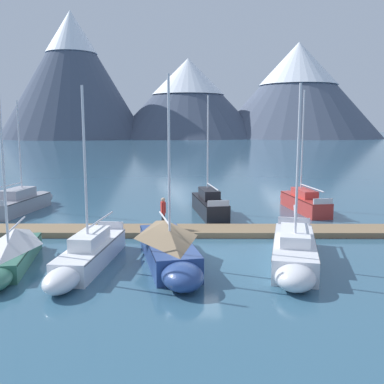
{
  "coord_description": "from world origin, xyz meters",
  "views": [
    {
      "loc": [
        -0.27,
        -19.32,
        5.91
      ],
      "look_at": [
        0.0,
        6.0,
        2.0
      ],
      "focal_mm": 40.74,
      "sensor_mm": 36.0,
      "label": 1
    }
  ],
  "objects_px": {
    "sailboat_mid_dock_port": "(87,255)",
    "sailboat_mid_dock_starboard": "(169,246)",
    "person_on_dock": "(163,211)",
    "sailboat_outer_slip": "(294,252)",
    "sailboat_far_berth": "(208,203)",
    "sailboat_second_berth": "(12,250)",
    "sailboat_nearest_berth": "(22,202)",
    "sailboat_end_of_dock": "(302,201)"
  },
  "relations": [
    {
      "from": "sailboat_nearest_berth",
      "to": "sailboat_end_of_dock",
      "type": "height_order",
      "value": "sailboat_end_of_dock"
    },
    {
      "from": "sailboat_mid_dock_port",
      "to": "sailboat_second_berth",
      "type": "bearing_deg",
      "value": 174.27
    },
    {
      "from": "sailboat_mid_dock_port",
      "to": "sailboat_mid_dock_starboard",
      "type": "relative_size",
      "value": 0.94
    },
    {
      "from": "sailboat_outer_slip",
      "to": "sailboat_far_berth",
      "type": "bearing_deg",
      "value": 105.64
    },
    {
      "from": "sailboat_second_berth",
      "to": "sailboat_end_of_dock",
      "type": "height_order",
      "value": "sailboat_end_of_dock"
    },
    {
      "from": "sailboat_mid_dock_port",
      "to": "sailboat_mid_dock_starboard",
      "type": "xyz_separation_m",
      "value": [
        3.38,
        0.48,
        0.25
      ]
    },
    {
      "from": "sailboat_second_berth",
      "to": "person_on_dock",
      "type": "bearing_deg",
      "value": 42.63
    },
    {
      "from": "sailboat_mid_dock_starboard",
      "to": "sailboat_second_berth",
      "type": "bearing_deg",
      "value": -178.59
    },
    {
      "from": "sailboat_mid_dock_port",
      "to": "sailboat_outer_slip",
      "type": "relative_size",
      "value": 0.99
    },
    {
      "from": "sailboat_far_berth",
      "to": "sailboat_outer_slip",
      "type": "distance_m",
      "value": 11.59
    },
    {
      "from": "sailboat_outer_slip",
      "to": "person_on_dock",
      "type": "height_order",
      "value": "sailboat_outer_slip"
    },
    {
      "from": "sailboat_mid_dock_port",
      "to": "sailboat_far_berth",
      "type": "xyz_separation_m",
      "value": [
        5.56,
        11.42,
        0.11
      ]
    },
    {
      "from": "sailboat_outer_slip",
      "to": "sailboat_end_of_dock",
      "type": "relative_size",
      "value": 0.91
    },
    {
      "from": "sailboat_far_berth",
      "to": "sailboat_end_of_dock",
      "type": "xyz_separation_m",
      "value": [
        6.65,
        1.02,
        -0.05
      ]
    },
    {
      "from": "sailboat_nearest_berth",
      "to": "sailboat_far_berth",
      "type": "relative_size",
      "value": 0.96
    },
    {
      "from": "sailboat_far_berth",
      "to": "sailboat_end_of_dock",
      "type": "relative_size",
      "value": 0.95
    },
    {
      "from": "sailboat_second_berth",
      "to": "sailboat_mid_dock_port",
      "type": "xyz_separation_m",
      "value": [
        3.2,
        -0.32,
        -0.13
      ]
    },
    {
      "from": "sailboat_end_of_dock",
      "to": "sailboat_mid_dock_starboard",
      "type": "bearing_deg",
      "value": -126.46
    },
    {
      "from": "sailboat_second_berth",
      "to": "sailboat_far_berth",
      "type": "height_order",
      "value": "sailboat_second_berth"
    },
    {
      "from": "sailboat_nearest_berth",
      "to": "sailboat_end_of_dock",
      "type": "xyz_separation_m",
      "value": [
        19.55,
        0.06,
        -0.0
      ]
    },
    {
      "from": "sailboat_end_of_dock",
      "to": "person_on_dock",
      "type": "xyz_separation_m",
      "value": [
        -9.36,
        -6.55,
        0.62
      ]
    },
    {
      "from": "sailboat_mid_dock_port",
      "to": "person_on_dock",
      "type": "relative_size",
      "value": 4.41
    },
    {
      "from": "sailboat_far_berth",
      "to": "sailboat_mid_dock_starboard",
      "type": "bearing_deg",
      "value": -101.29
    },
    {
      "from": "sailboat_end_of_dock",
      "to": "person_on_dock",
      "type": "relative_size",
      "value": 4.9
    },
    {
      "from": "sailboat_second_berth",
      "to": "sailboat_end_of_dock",
      "type": "distance_m",
      "value": 19.6
    },
    {
      "from": "person_on_dock",
      "to": "sailboat_end_of_dock",
      "type": "bearing_deg",
      "value": 34.95
    },
    {
      "from": "sailboat_second_berth",
      "to": "person_on_dock",
      "type": "distance_m",
      "value": 8.24
    },
    {
      "from": "sailboat_mid_dock_port",
      "to": "sailboat_nearest_berth",
      "type": "bearing_deg",
      "value": 120.69
    },
    {
      "from": "sailboat_outer_slip",
      "to": "sailboat_end_of_dock",
      "type": "distance_m",
      "value": 12.68
    },
    {
      "from": "sailboat_nearest_berth",
      "to": "sailboat_outer_slip",
      "type": "height_order",
      "value": "sailboat_nearest_berth"
    },
    {
      "from": "sailboat_outer_slip",
      "to": "sailboat_mid_dock_starboard",
      "type": "bearing_deg",
      "value": 177.49
    },
    {
      "from": "sailboat_far_berth",
      "to": "sailboat_end_of_dock",
      "type": "distance_m",
      "value": 6.73
    },
    {
      "from": "sailboat_outer_slip",
      "to": "person_on_dock",
      "type": "relative_size",
      "value": 4.48
    },
    {
      "from": "sailboat_nearest_berth",
      "to": "sailboat_outer_slip",
      "type": "xyz_separation_m",
      "value": [
        16.03,
        -12.12,
        -0.03
      ]
    },
    {
      "from": "person_on_dock",
      "to": "sailboat_mid_dock_starboard",
      "type": "bearing_deg",
      "value": -84.36
    },
    {
      "from": "sailboat_nearest_berth",
      "to": "sailboat_second_berth",
      "type": "height_order",
      "value": "sailboat_second_berth"
    },
    {
      "from": "sailboat_mid_dock_port",
      "to": "sailboat_end_of_dock",
      "type": "height_order",
      "value": "sailboat_end_of_dock"
    },
    {
      "from": "person_on_dock",
      "to": "sailboat_nearest_berth",
      "type": "bearing_deg",
      "value": 147.53
    },
    {
      "from": "sailboat_end_of_dock",
      "to": "sailboat_mid_dock_port",
      "type": "bearing_deg",
      "value": -134.47
    },
    {
      "from": "sailboat_mid_dock_port",
      "to": "sailboat_far_berth",
      "type": "relative_size",
      "value": 0.95
    },
    {
      "from": "sailboat_mid_dock_starboard",
      "to": "person_on_dock",
      "type": "xyz_separation_m",
      "value": [
        -0.53,
        5.4,
        0.43
      ]
    },
    {
      "from": "sailboat_nearest_berth",
      "to": "sailboat_far_berth",
      "type": "height_order",
      "value": "sailboat_far_berth"
    }
  ]
}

